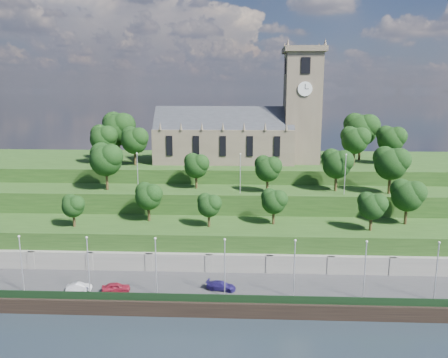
{
  "coord_description": "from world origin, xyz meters",
  "views": [
    {
      "loc": [
        0.51,
        -56.67,
        31.41
      ],
      "look_at": [
        -3.31,
        30.0,
        13.99
      ],
      "focal_mm": 35.0,
      "sensor_mm": 36.0,
      "label": 1
    }
  ],
  "objects_px": {
    "church": "(244,130)",
    "car_middle": "(79,287)",
    "car_right": "(221,286)",
    "car_left": "(116,287)"
  },
  "relations": [
    {
      "from": "church",
      "to": "car_left",
      "type": "relative_size",
      "value": 9.23
    },
    {
      "from": "car_right",
      "to": "car_middle",
      "type": "bearing_deg",
      "value": 106.01
    },
    {
      "from": "car_left",
      "to": "car_right",
      "type": "height_order",
      "value": "car_left"
    },
    {
      "from": "car_left",
      "to": "car_middle",
      "type": "height_order",
      "value": "car_left"
    },
    {
      "from": "church",
      "to": "car_left",
      "type": "bearing_deg",
      "value": -114.05
    },
    {
      "from": "car_middle",
      "to": "car_right",
      "type": "height_order",
      "value": "car_right"
    },
    {
      "from": "church",
      "to": "car_right",
      "type": "distance_m",
      "value": 46.01
    },
    {
      "from": "car_left",
      "to": "car_middle",
      "type": "distance_m",
      "value": 5.67
    },
    {
      "from": "church",
      "to": "car_middle",
      "type": "bearing_deg",
      "value": -120.14
    },
    {
      "from": "car_middle",
      "to": "car_right",
      "type": "relative_size",
      "value": 0.82
    }
  ]
}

